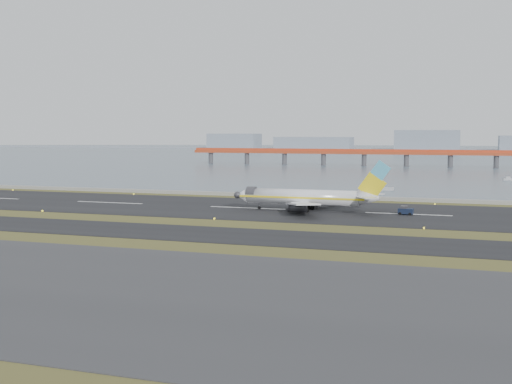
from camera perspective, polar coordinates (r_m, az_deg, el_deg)
ground at (r=135.31m, az=-4.92°, el=-2.87°), size 1000.00×1000.00×0.00m
apron_strip at (r=88.25m, az=-19.21°, el=-7.53°), size 1000.00×50.00×0.10m
taxiway_strip at (r=124.48m, az=-7.09°, el=-3.59°), size 1000.00×18.00×0.10m
runway_strip at (r=163.07m, az=-0.77°, el=-1.44°), size 1000.00×45.00×0.10m
seawall at (r=191.47m, az=2.15°, el=-0.31°), size 1000.00×2.50×1.00m
bay_water at (r=585.81m, az=13.08°, el=3.29°), size 1400.00×800.00×1.30m
red_pier at (r=374.74m, az=13.23°, el=3.34°), size 260.00×5.00×10.20m
far_shoreline at (r=744.26m, az=15.25°, el=4.10°), size 1400.00×80.00×60.50m
airliner at (r=156.63m, az=4.65°, el=-0.48°), size 38.52×32.89×12.80m
pushback_tug at (r=153.56m, az=13.14°, el=-1.63°), size 3.55×2.34×2.15m
workboat_near at (r=217.97m, az=11.01°, el=0.31°), size 8.14×2.86×1.95m
workboat_far at (r=277.82m, az=21.71°, el=1.07°), size 6.81×3.28×1.59m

